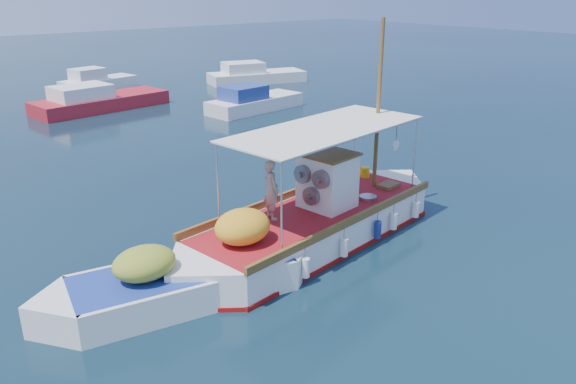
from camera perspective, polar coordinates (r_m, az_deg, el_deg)
ground at (r=17.44m, az=1.09°, el=-4.17°), size 160.00×160.00×0.00m
fishing_caique at (r=16.65m, az=2.61°, el=-3.28°), size 10.62×3.88×6.54m
dinghy at (r=14.08m, az=-10.77°, el=-9.25°), size 7.18×2.99×1.78m
bg_boat_n at (r=36.50m, az=-18.82°, el=8.68°), size 8.32×3.76×1.80m
bg_boat_ne at (r=34.35m, az=-3.60°, el=9.04°), size 6.42×2.93×1.80m
bg_boat_e at (r=44.54m, az=-3.47°, el=11.67°), size 7.80×4.50×1.80m
bg_boat_far_n at (r=43.63m, az=-18.87°, el=10.45°), size 5.65×3.00×1.80m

